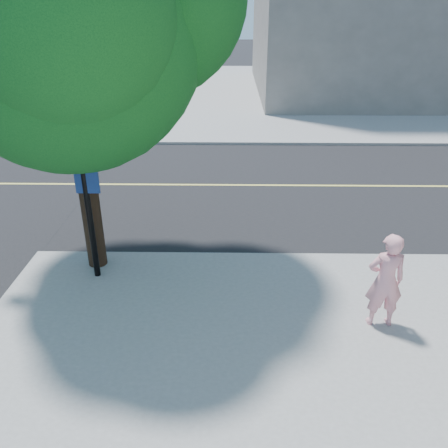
{
  "coord_description": "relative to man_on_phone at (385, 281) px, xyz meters",
  "views": [
    {
      "loc": [
        3.33,
        -8.85,
        5.12
      ],
      "look_at": [
        3.2,
        -0.97,
        1.3
      ],
      "focal_mm": 36.51,
      "sensor_mm": 36.0,
      "label": 1
    }
  ],
  "objects": [
    {
      "name": "street_tree",
      "position": [
        -5.27,
        1.95,
        4.2
      ],
      "size": [
        5.91,
        5.37,
        7.85
      ],
      "rotation": [
        0.0,
        0.0,
        -0.34
      ],
      "color": "black",
      "rests_on": "sidewalk_se"
    },
    {
      "name": "road_ew",
      "position": [
        -5.9,
        6.93,
        -0.98
      ],
      "size": [
        140.0,
        9.0,
        0.01
      ],
      "primitive_type": "cube",
      "color": "black",
      "rests_on": "ground"
    },
    {
      "name": "man_on_phone",
      "position": [
        0.0,
        0.0,
        0.0
      ],
      "size": [
        0.64,
        0.43,
        1.73
      ],
      "primitive_type": "imported",
      "rotation": [
        0.0,
        0.0,
        3.16
      ],
      "color": "pink",
      "rests_on": "sidewalk_se"
    },
    {
      "name": "ground",
      "position": [
        -5.9,
        2.43,
        -0.99
      ],
      "size": [
        140.0,
        140.0,
        0.0
      ],
      "primitive_type": "plane",
      "color": "black",
      "rests_on": "ground"
    },
    {
      "name": "sidewalk_ne",
      "position": [
        7.6,
        23.93,
        -0.93
      ],
      "size": [
        29.0,
        25.0,
        0.12
      ],
      "primitive_type": "cube",
      "color": "gray",
      "rests_on": "ground"
    }
  ]
}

